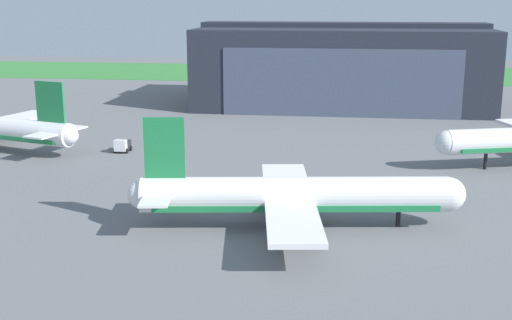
{
  "coord_description": "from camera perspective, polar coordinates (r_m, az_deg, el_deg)",
  "views": [
    {
      "loc": [
        12.68,
        -74.82,
        26.47
      ],
      "look_at": [
        0.23,
        17.27,
        3.8
      ],
      "focal_mm": 46.89,
      "sensor_mm": 36.0,
      "label": 1
    }
  ],
  "objects": [
    {
      "name": "ground_plane",
      "position": [
        80.37,
        -1.82,
        -5.53
      ],
      "size": [
        440.0,
        440.0,
        0.0
      ],
      "primitive_type": "plane",
      "color": "slate"
    },
    {
      "name": "grass_field_strip",
      "position": [
        242.0,
        4.69,
        7.39
      ],
      "size": [
        440.0,
        56.0,
        0.08
      ],
      "primitive_type": "cube",
      "color": "#378038",
      "rests_on": "ground_plane"
    },
    {
      "name": "maintenance_hangar",
      "position": [
        171.63,
        7.33,
        8.01
      ],
      "size": [
        70.39,
        40.17,
        20.42
      ],
      "color": "#232833",
      "rests_on": "ground_plane"
    },
    {
      "name": "airliner_near_right",
      "position": [
        78.53,
        3.44,
        -3.08
      ],
      "size": [
        39.31,
        31.68,
        13.2
      ],
      "color": "white",
      "rests_on": "ground_plane"
    },
    {
      "name": "baggage_tug",
      "position": [
        119.61,
        -11.33,
        1.24
      ],
      "size": [
        2.47,
        3.64,
        2.35
      ],
      "color": "silver",
      "rests_on": "ground_plane"
    }
  ]
}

